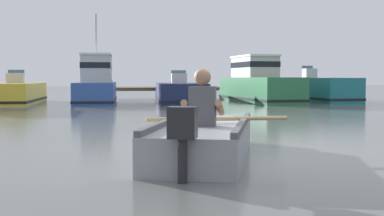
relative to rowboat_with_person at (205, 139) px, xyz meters
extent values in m
plane|color=slate|center=(0.70, 0.69, -0.25)|extent=(120.00, 120.00, 0.00)
cube|color=brown|center=(6.70, 19.09, 0.26)|extent=(12.80, 1.50, 0.16)
cylinder|color=#4D3924|center=(0.70, 19.79, 0.25)|extent=(0.24, 0.24, 1.01)
cylinder|color=#4D3924|center=(3.70, 18.39, 0.20)|extent=(0.24, 0.24, 0.90)
cylinder|color=#4D3924|center=(6.70, 18.39, 0.22)|extent=(0.24, 0.24, 0.95)
cylinder|color=#4D3924|center=(9.70, 19.79, 0.25)|extent=(0.24, 0.24, 1.01)
cylinder|color=#4D3924|center=(12.70, 18.39, 0.29)|extent=(0.24, 0.24, 1.09)
cube|color=gray|center=(-0.03, -0.06, -0.03)|extent=(2.25, 3.28, 0.44)
cube|color=gray|center=(0.67, 1.52, -0.03)|extent=(0.71, 0.61, 0.42)
cube|color=#4D4E51|center=(-0.50, 0.14, 0.22)|extent=(1.30, 2.81, 0.08)
cube|color=#4D4E51|center=(0.44, -0.27, 0.22)|extent=(1.30, 2.81, 0.08)
cube|color=#A0A2A8|center=(-0.07, -0.16, 0.15)|extent=(1.04, 0.66, 0.06)
cylinder|color=black|center=(-0.69, -1.57, 0.02)|extent=(0.13, 0.13, 0.54)
cube|color=black|center=(-0.69, -1.57, 0.37)|extent=(0.35, 0.33, 0.32)
cube|color=#4C4C51|center=(-0.09, -0.20, 0.45)|extent=(0.40, 0.34, 0.52)
sphere|color=#9E7051|center=(-0.09, -0.20, 0.83)|extent=(0.22, 0.22, 0.22)
cylinder|color=#9E7051|center=(-0.27, -0.07, 0.43)|extent=(0.25, 0.43, 0.23)
cylinder|color=#9E7051|center=(0.13, -0.24, 0.43)|extent=(0.25, 0.43, 0.23)
cylinder|color=tan|center=(0.25, 0.20, 0.25)|extent=(2.00, 0.26, 0.06)
cube|color=gold|center=(-3.72, 16.18, 0.17)|extent=(2.59, 5.63, 0.85)
cube|color=black|center=(-3.72, 16.18, -0.10)|extent=(2.64, 5.67, 0.10)
cube|color=beige|center=(-3.67, 16.59, 0.82)|extent=(0.74, 0.58, 0.44)
cube|color=slate|center=(-3.64, 16.84, 1.00)|extent=(0.69, 0.12, 0.36)
cube|color=#2D519E|center=(-0.32, 15.28, 0.19)|extent=(2.24, 5.50, 0.88)
cube|color=black|center=(-0.32, 15.28, -0.10)|extent=(2.29, 5.54, 0.10)
cube|color=beige|center=(-0.26, 15.76, 1.20)|extent=(1.50, 2.38, 1.15)
cube|color=black|center=(-0.26, 15.76, 1.35)|extent=(1.53, 2.42, 0.24)
cube|color=white|center=(-0.26, 15.76, 1.82)|extent=(1.57, 2.50, 0.08)
cylinder|color=silver|center=(-0.30, 15.42, 2.08)|extent=(0.10, 0.10, 2.89)
cube|color=#19234C|center=(3.28, 15.12, 0.17)|extent=(2.74, 5.85, 0.84)
cube|color=black|center=(3.28, 15.12, -0.10)|extent=(2.78, 5.90, 0.10)
cube|color=silver|center=(3.34, 15.54, 0.81)|extent=(0.74, 0.60, 0.44)
cube|color=slate|center=(3.38, 15.79, 0.99)|extent=(0.67, 0.14, 0.36)
cube|color=#287042|center=(6.65, 14.29, 0.30)|extent=(1.85, 6.23, 1.09)
cube|color=black|center=(6.65, 14.29, -0.06)|extent=(1.89, 6.27, 0.10)
cube|color=beige|center=(6.66, 14.84, 1.29)|extent=(1.40, 2.63, 0.90)
cube|color=black|center=(6.66, 14.84, 1.41)|extent=(1.43, 2.66, 0.24)
cube|color=white|center=(6.66, 14.84, 1.79)|extent=(1.47, 2.76, 0.08)
cube|color=#1E727A|center=(9.57, 14.75, 0.29)|extent=(1.84, 6.26, 1.07)
cube|color=black|center=(9.57, 14.75, -0.06)|extent=(1.88, 6.31, 0.10)
cube|color=beige|center=(9.59, 15.21, 1.04)|extent=(0.57, 0.52, 0.44)
cube|color=slate|center=(9.60, 15.47, 1.22)|extent=(0.55, 0.06, 0.36)
camera|label=1|loc=(-1.91, -6.52, 0.82)|focal=47.51mm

